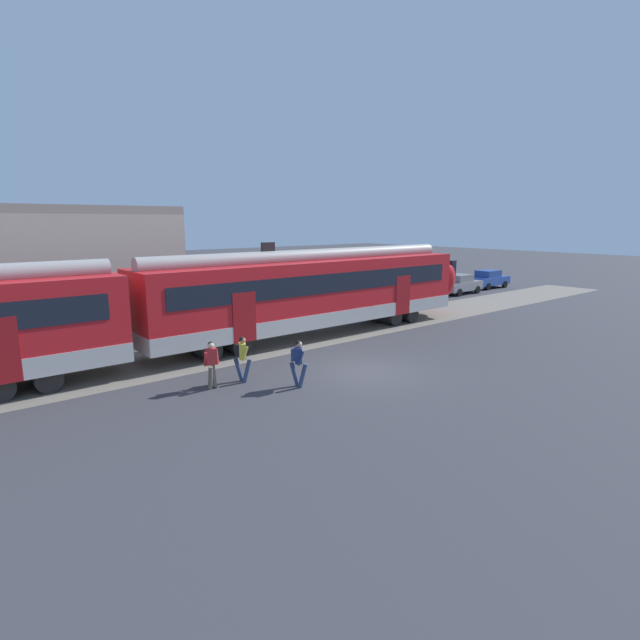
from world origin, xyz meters
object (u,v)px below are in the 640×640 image
(commuter_train, at_px, (145,310))
(parked_car_grey, at_px, (460,284))
(pedestrian_yellow, at_px, (242,355))
(parked_car_blue, at_px, (489,279))
(pedestrian_red, at_px, (211,361))
(parked_car_red, at_px, (418,289))
(pedestrian_navy, at_px, (298,359))

(commuter_train, xyz_separation_m, parked_car_grey, (26.55, 3.96, -1.47))
(pedestrian_yellow, bearing_deg, parked_car_blue, 16.29)
(pedestrian_red, height_order, parked_car_red, pedestrian_red)
(parked_car_red, distance_m, parked_car_blue, 9.65)
(commuter_train, relative_size, parked_car_blue, 9.44)
(pedestrian_yellow, bearing_deg, pedestrian_navy, -55.07)
(parked_car_blue, bearing_deg, parked_car_red, -178.76)
(pedestrian_navy, height_order, parked_car_blue, pedestrian_navy)
(pedestrian_navy, xyz_separation_m, parked_car_red, (18.73, 10.15, -0.21))
(pedestrian_red, distance_m, pedestrian_navy, 2.97)
(pedestrian_red, height_order, parked_car_grey, pedestrian_red)
(commuter_train, distance_m, pedestrian_navy, 6.75)
(parked_car_red, bearing_deg, parked_car_blue, 1.24)
(commuter_train, relative_size, parked_car_red, 9.34)
(pedestrian_red, relative_size, pedestrian_navy, 1.00)
(pedestrian_yellow, distance_m, parked_car_blue, 30.81)
(pedestrian_navy, bearing_deg, parked_car_grey, 22.75)
(parked_car_blue, bearing_deg, parked_car_grey, -174.18)
(parked_car_grey, bearing_deg, pedestrian_navy, -157.25)
(pedestrian_yellow, xyz_separation_m, parked_car_grey, (24.73, 8.15, -0.21))
(commuter_train, xyz_separation_m, pedestrian_yellow, (1.82, -4.18, -1.26))
(pedestrian_red, relative_size, parked_car_blue, 0.41)
(pedestrian_yellow, bearing_deg, parked_car_red, 22.93)
(pedestrian_red, bearing_deg, parked_car_blue, 15.59)
(pedestrian_yellow, xyz_separation_m, parked_car_red, (19.93, 8.43, -0.21))
(pedestrian_red, bearing_deg, commuter_train, 98.87)
(pedestrian_navy, distance_m, parked_car_blue, 30.21)
(commuter_train, relative_size, parked_car_grey, 9.45)
(pedestrian_navy, distance_m, parked_car_red, 21.30)
(pedestrian_navy, bearing_deg, commuter_train, 117.09)
(pedestrian_navy, xyz_separation_m, parked_car_grey, (23.53, 9.87, -0.21))
(commuter_train, height_order, pedestrian_navy, commuter_train)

